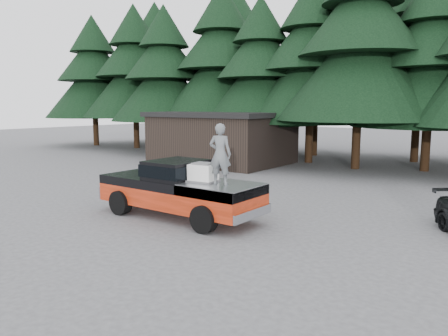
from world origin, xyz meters
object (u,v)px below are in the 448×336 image
Objects in this scene: pickup_truck at (179,198)px; utility_building at (222,137)px; air_compressor at (203,173)px; man_on_bed at (220,154)px.

utility_building is (-7.25, 12.07, 1.00)m from pickup_truck.
air_compressor is (1.11, -0.07, 0.94)m from pickup_truck.
utility_building is at bearing -72.87° from man_on_bed.
utility_building reaches higher than man_on_bed.
man_on_bed is 0.22× the size of utility_building.
man_on_bed is at bearing -3.62° from pickup_truck.
air_compressor reaches higher than pickup_truck.
utility_building is (-9.06, 12.19, -0.60)m from man_on_bed.
man_on_bed is 15.20m from utility_building.
air_compressor is 0.09× the size of utility_building.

